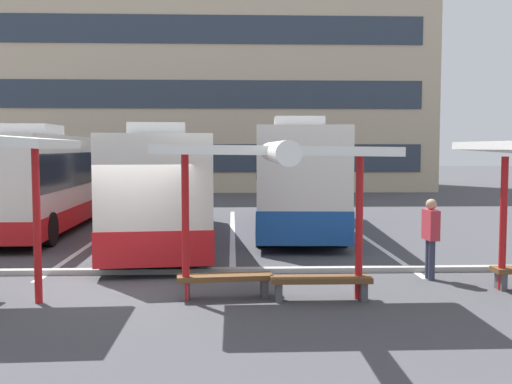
# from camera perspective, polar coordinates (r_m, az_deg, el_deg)

# --- Properties ---
(ground_plane) EXTENTS (160.00, 160.00, 0.00)m
(ground_plane) POSITION_cam_1_polar(r_m,az_deg,el_deg) (13.18, -11.51, -8.43)
(ground_plane) COLOR #47474C
(terminal_building) EXTENTS (30.60, 11.53, 18.73)m
(terminal_building) POSITION_cam_1_polar(r_m,az_deg,el_deg) (44.33, -4.98, 10.86)
(terminal_building) COLOR #C6B293
(terminal_building) RESTS_ON ground
(coach_bus_0) EXTENTS (2.70, 10.61, 3.60)m
(coach_bus_0) POSITION_cam_1_polar(r_m,az_deg,el_deg) (22.29, -19.19, 0.94)
(coach_bus_0) COLOR silver
(coach_bus_0) RESTS_ON ground
(coach_bus_1) EXTENTS (3.77, 11.76, 3.53)m
(coach_bus_1) POSITION_cam_1_polar(r_m,az_deg,el_deg) (18.95, -9.13, 0.41)
(coach_bus_1) COLOR silver
(coach_bus_1) RESTS_ON ground
(coach_bus_2) EXTENTS (3.17, 10.24, 3.82)m
(coach_bus_2) POSITION_cam_1_polar(r_m,az_deg,el_deg) (20.95, 3.79, 1.18)
(coach_bus_2) COLOR silver
(coach_bus_2) RESTS_ON ground
(lane_stripe_1) EXTENTS (0.16, 14.00, 0.01)m
(lane_stripe_1) POSITION_cam_1_polar(r_m,az_deg,el_deg) (20.53, -14.10, -3.93)
(lane_stripe_1) COLOR white
(lane_stripe_1) RESTS_ON ground
(lane_stripe_2) EXTENTS (0.16, 14.00, 0.01)m
(lane_stripe_2) POSITION_cam_1_polar(r_m,az_deg,el_deg) (20.09, -2.22, -3.98)
(lane_stripe_2) COLOR white
(lane_stripe_2) RESTS_ON ground
(lane_stripe_3) EXTENTS (0.16, 14.00, 0.01)m
(lane_stripe_3) POSITION_cam_1_polar(r_m,az_deg,el_deg) (20.53, 9.66, -3.86)
(lane_stripe_3) COLOR white
(lane_stripe_3) RESTS_ON ground
(waiting_shelter_2) EXTENTS (4.25, 4.47, 2.96)m
(waiting_shelter_2) POSITION_cam_1_polar(r_m,az_deg,el_deg) (11.01, 1.69, 3.56)
(waiting_shelter_2) COLOR red
(waiting_shelter_2) RESTS_ON ground
(bench_2) EXTENTS (1.84, 0.59, 0.45)m
(bench_2) POSITION_cam_1_polar(r_m,az_deg,el_deg) (11.69, -2.93, -8.28)
(bench_2) COLOR brown
(bench_2) RESTS_ON ground
(bench_3) EXTENTS (1.89, 0.43, 0.45)m
(bench_3) POSITION_cam_1_polar(r_m,az_deg,el_deg) (11.54, 6.12, -8.45)
(bench_3) COLOR brown
(bench_3) RESTS_ON ground
(platform_kerb) EXTENTS (44.00, 0.24, 0.12)m
(platform_kerb) POSITION_cam_1_polar(r_m,az_deg,el_deg) (14.14, -10.85, -7.31)
(platform_kerb) COLOR #ADADA8
(platform_kerb) RESTS_ON ground
(waiting_passenger_1) EXTENTS (0.26, 0.52, 1.76)m
(waiting_passenger_1) POSITION_cam_1_polar(r_m,az_deg,el_deg) (13.68, 16.07, -3.67)
(waiting_passenger_1) COLOR #33384C
(waiting_passenger_1) RESTS_ON ground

